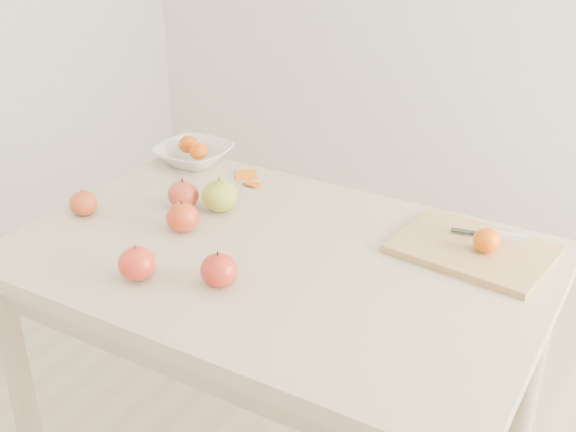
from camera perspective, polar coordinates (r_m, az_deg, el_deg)
The scene contains 15 objects.
table at distance 1.69m, azimuth -0.86°, elevation -5.78°, with size 1.20×0.80×0.75m.
cutting_board at distance 1.68m, azimuth 14.41°, elevation -2.57°, with size 0.34×0.25×0.02m, color tan.
board_tangerine at distance 1.65m, azimuth 15.43°, elevation -1.87°, with size 0.06×0.06×0.05m, color #C94C07.
fruit_bowl at distance 2.12m, azimuth -7.46°, elevation 4.83°, with size 0.21×0.21×0.05m, color white.
bowl_tangerine_near at distance 2.14m, azimuth -7.87°, elevation 5.63°, with size 0.06×0.06×0.05m, color #D84007.
bowl_tangerine_far at distance 2.09m, azimuth -7.09°, elevation 5.11°, with size 0.05×0.05×0.05m, color #D56407.
orange_peel_a at distance 2.02m, azimuth -3.35°, elevation 3.17°, with size 0.06×0.04×0.00m, color #CD6A0E.
orange_peel_b at distance 1.97m, azimuth -2.82°, elevation 2.48°, with size 0.04×0.04×0.00m, color #D75A0F.
paring_knife at distance 1.73m, azimuth 16.63°, elevation -1.48°, with size 0.17×0.06×0.01m.
apple_green at distance 1.82m, azimuth -5.42°, elevation 1.61°, with size 0.09×0.09×0.08m, color olive.
apple_red_e at distance 1.51m, azimuth -5.49°, elevation -4.28°, with size 0.08×0.08×0.07m, color #9A070D.
apple_red_a at distance 1.85m, azimuth -8.28°, elevation 1.68°, with size 0.08×0.08×0.07m, color maroon.
apple_red_b at distance 1.73m, azimuth -8.34°, elevation -0.09°, with size 0.08×0.08×0.07m, color #9E1B0C.
apple_red_c at distance 1.56m, azimuth -11.85°, elevation -3.69°, with size 0.08×0.08×0.07m, color #A40A16.
apple_red_d at distance 1.86m, azimuth -15.86°, elevation 0.98°, with size 0.07×0.07×0.06m, color maroon.
Camera 1 is at (0.74, -1.22, 1.56)m, focal length 45.00 mm.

